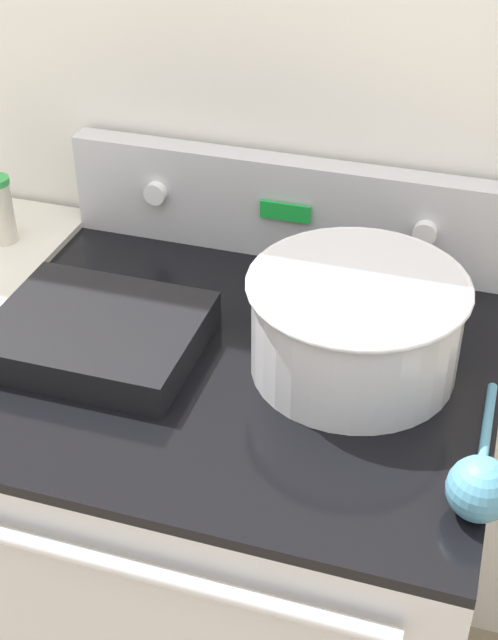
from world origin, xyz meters
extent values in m
cube|color=silver|center=(0.00, 0.73, 1.25)|extent=(8.00, 0.05, 2.50)
cube|color=#BCBCC1|center=(0.00, 0.35, 0.47)|extent=(0.80, 0.70, 0.93)
cube|color=black|center=(0.00, 0.35, 0.94)|extent=(0.80, 0.70, 0.02)
cylinder|color=silver|center=(0.00, -0.02, 0.87)|extent=(0.66, 0.02, 0.02)
cube|color=#BCBCC1|center=(0.00, 0.67, 1.04)|extent=(0.80, 0.05, 0.18)
cylinder|color=white|center=(-0.24, 0.64, 1.05)|extent=(0.04, 0.02, 0.04)
cylinder|color=white|center=(0.24, 0.64, 1.05)|extent=(0.04, 0.02, 0.04)
cube|color=green|center=(0.00, 0.64, 1.05)|extent=(0.09, 0.01, 0.03)
cylinder|color=silver|center=(0.18, 0.37, 1.03)|extent=(0.31, 0.31, 0.15)
torus|color=silver|center=(0.18, 0.37, 1.10)|extent=(0.32, 0.32, 0.01)
cylinder|color=beige|center=(0.18, 0.37, 1.09)|extent=(0.28, 0.28, 0.02)
cube|color=black|center=(-0.21, 0.31, 0.98)|extent=(0.31, 0.26, 0.05)
cube|color=#D1BC7A|center=(-0.21, 0.31, 0.99)|extent=(0.28, 0.23, 0.03)
cylinder|color=teal|center=(0.39, 0.26, 0.96)|extent=(0.01, 0.25, 0.01)
sphere|color=teal|center=(0.39, 0.13, 0.99)|extent=(0.08, 0.08, 0.08)
cylinder|color=beige|center=(-0.50, 0.54, 1.02)|extent=(0.05, 0.05, 0.11)
camera|label=1|loc=(0.35, -0.68, 1.78)|focal=50.00mm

